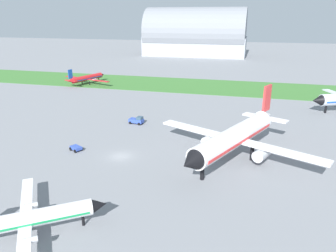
% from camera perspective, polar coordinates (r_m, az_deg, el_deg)
% --- Properties ---
extents(ground_plane, '(600.00, 600.00, 0.00)m').
position_cam_1_polar(ground_plane, '(62.97, -8.39, -5.37)').
color(ground_plane, gray).
extents(grass_taxiway_strip, '(360.00, 28.00, 0.08)m').
position_cam_1_polar(grass_taxiway_strip, '(126.48, 3.81, 7.24)').
color(grass_taxiway_strip, '#3D7533').
rests_on(grass_taxiway_strip, ground_plane).
extents(airplane_foreground_turboprop, '(17.35, 19.64, 6.94)m').
position_cam_1_polar(airplane_foreground_turboprop, '(43.70, -24.14, -15.00)').
color(airplane_foreground_turboprop, white).
rests_on(airplane_foreground_turboprop, ground_plane).
extents(airplane_midfield_jet, '(31.72, 31.56, 11.95)m').
position_cam_1_polar(airplane_midfield_jet, '(61.46, 11.97, -1.87)').
color(airplane_midfield_jet, white).
rests_on(airplane_midfield_jet, ground_plane).
extents(airplane_taxiing_turboprop, '(22.28, 19.26, 6.88)m').
position_cam_1_polar(airplane_taxiing_turboprop, '(132.13, -14.31, 8.31)').
color(airplane_taxiing_turboprop, red).
rests_on(airplane_taxiing_turboprop, ground_plane).
extents(baggage_cart_near_gate, '(2.92, 2.67, 0.90)m').
position_cam_1_polar(baggage_cart_near_gate, '(67.28, -16.08, -3.77)').
color(baggage_cart_near_gate, '#334FB2').
rests_on(baggage_cart_near_gate, ground_plane).
extents(pushback_tug_midfield, '(3.83, 2.50, 1.95)m').
position_cam_1_polar(pushback_tug_midfield, '(80.86, -5.57, 1.02)').
color(pushback_tug_midfield, '#334FB2').
rests_on(pushback_tug_midfield, ground_plane).
extents(hangar_distant, '(67.35, 32.09, 32.09)m').
position_cam_1_polar(hangar_distant, '(225.12, 4.91, 15.69)').
color(hangar_distant, '#9399A3').
rests_on(hangar_distant, ground_plane).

